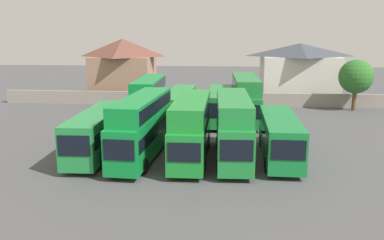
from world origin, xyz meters
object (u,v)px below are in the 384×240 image
object	(u,v)px
bus_9	(246,97)
house_terrace_centre	(299,71)
bus_7	(179,104)
bus_8	(220,104)
bus_1	(98,130)
bus_6	(149,97)
house_terrace_left	(123,68)
tree_left_of_lot	(356,77)
bus_5	(280,135)
bus_3	(191,125)
bus_4	(233,125)
bus_2	(142,124)

from	to	relation	value
bus_9	house_terrace_centre	xyz separation A→B (m)	(8.51, 16.12, 1.35)
bus_7	bus_8	bearing A→B (deg)	92.99
bus_1	bus_7	size ratio (longest dim) A/B	0.95
bus_1	bus_7	world-z (taller)	bus_1
bus_6	house_terrace_left	distance (m)	17.26
bus_1	house_terrace_left	bearing A→B (deg)	-171.09
bus_1	tree_left_of_lot	bearing A→B (deg)	127.55
house_terrace_centre	bus_8	bearing A→B (deg)	-124.31
bus_5	bus_7	bearing A→B (deg)	-142.66
bus_6	bus_7	distance (m)	3.52
bus_3	tree_left_of_lot	xyz separation A→B (m)	(19.06, 21.92, 1.60)
bus_4	bus_6	distance (m)	16.78
bus_4	bus_5	xyz separation A→B (m)	(3.70, 0.54, -0.88)
bus_6	bus_2	bearing A→B (deg)	7.87
bus_5	bus_7	xyz separation A→B (m)	(-9.54, 13.06, 0.00)
house_terrace_left	tree_left_of_lot	distance (m)	32.85
house_terrace_left	bus_8	bearing A→B (deg)	-47.15
bus_8	house_terrace_left	world-z (taller)	house_terrace_left
tree_left_of_lot	bus_2	bearing A→B (deg)	-136.35
bus_4	bus_5	world-z (taller)	bus_4
bus_6	bus_9	size ratio (longest dim) A/B	0.97
bus_1	house_terrace_left	size ratio (longest dim) A/B	1.23
bus_2	bus_4	xyz separation A→B (m)	(7.18, 0.03, 0.04)
bus_4	house_terrace_centre	bearing A→B (deg)	159.80
bus_2	bus_3	world-z (taller)	bus_2
bus_1	bus_2	bearing A→B (deg)	80.91
bus_3	house_terrace_left	size ratio (longest dim) A/B	1.16
tree_left_of_lot	bus_4	bearing A→B (deg)	-125.81
bus_7	house_terrace_left	world-z (taller)	house_terrace_left
bus_1	bus_2	size ratio (longest dim) A/B	0.98
bus_8	house_terrace_left	distance (m)	22.10
tree_left_of_lot	bus_6	bearing A→B (deg)	-162.51
bus_7	tree_left_of_lot	size ratio (longest dim) A/B	1.85
bus_5	bus_9	distance (m)	13.70
bus_4	bus_8	xyz separation A→B (m)	(-1.17, 13.63, -0.80)
bus_7	bus_6	bearing A→B (deg)	-93.74
bus_2	tree_left_of_lot	size ratio (longest dim) A/B	1.79
bus_5	bus_3	bearing A→B (deg)	-84.03
bus_5	house_terrace_centre	size ratio (longest dim) A/B	0.93
bus_4	bus_2	bearing A→B (deg)	-91.46
bus_7	tree_left_of_lot	xyz separation A→B (m)	(21.63, 8.28, 2.37)
bus_6	house_terrace_centre	bearing A→B (deg)	129.25
bus_3	bus_5	bearing A→B (deg)	94.98
bus_7	bus_9	size ratio (longest dim) A/B	1.07
house_terrace_centre	bus_6	bearing A→B (deg)	-140.13
bus_3	house_terrace_centre	world-z (taller)	house_terrace_centre
house_terrace_centre	bus_4	bearing A→B (deg)	-108.53
bus_1	bus_8	world-z (taller)	same
bus_2	house_terrace_centre	world-z (taller)	house_terrace_centre
bus_4	bus_5	bearing A→B (deg)	96.70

